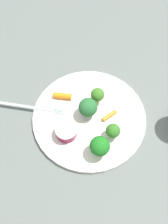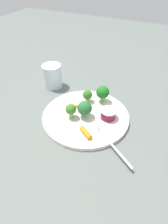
% 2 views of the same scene
% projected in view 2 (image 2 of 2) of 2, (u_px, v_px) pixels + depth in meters
% --- Properties ---
extents(ground_plane, '(2.40, 2.40, 0.00)m').
position_uv_depth(ground_plane, '(86.00, 117.00, 0.63)').
color(ground_plane, '#5C645F').
extents(plate, '(0.28, 0.28, 0.01)m').
position_uv_depth(plate, '(86.00, 116.00, 0.63)').
color(plate, silver).
rests_on(plate, ground_plane).
extents(sauce_cup, '(0.05, 0.05, 0.03)m').
position_uv_depth(sauce_cup, '(108.00, 114.00, 0.61)').
color(sauce_cup, maroon).
rests_on(sauce_cup, plate).
extents(broccoli_floret_0, '(0.03, 0.03, 0.05)m').
position_uv_depth(broccoli_floret_0, '(71.00, 110.00, 0.60)').
color(broccoli_floret_0, '#8AAF5D').
rests_on(broccoli_floret_0, plate).
extents(broccoli_floret_1, '(0.05, 0.05, 0.06)m').
position_uv_depth(broccoli_floret_1, '(84.00, 108.00, 0.60)').
color(broccoli_floret_1, '#8AC465').
rests_on(broccoli_floret_1, plate).
extents(broccoli_floret_2, '(0.03, 0.03, 0.04)m').
position_uv_depth(broccoli_floret_2, '(87.00, 95.00, 0.66)').
color(broccoli_floret_2, '#8BB569').
rests_on(broccoli_floret_2, plate).
extents(broccoli_floret_3, '(0.05, 0.05, 0.06)m').
position_uv_depth(broccoli_floret_3, '(103.00, 92.00, 0.66)').
color(broccoli_floret_3, '#8EB85F').
rests_on(broccoli_floret_3, plate).
extents(carrot_stick_0, '(0.05, 0.04, 0.02)m').
position_uv_depth(carrot_stick_0, '(86.00, 133.00, 0.55)').
color(carrot_stick_0, orange).
rests_on(carrot_stick_0, plate).
extents(carrot_stick_1, '(0.04, 0.02, 0.01)m').
position_uv_depth(carrot_stick_1, '(76.00, 106.00, 0.65)').
color(carrot_stick_1, orange).
rests_on(carrot_stick_1, plate).
extents(fork, '(0.15, 0.10, 0.00)m').
position_uv_depth(fork, '(112.00, 145.00, 0.53)').
color(fork, '#AEC2B7').
rests_on(fork, plate).
extents(drinking_glass, '(0.07, 0.07, 0.09)m').
position_uv_depth(drinking_glass, '(52.00, 76.00, 0.75)').
color(drinking_glass, silver).
rests_on(drinking_glass, ground_plane).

